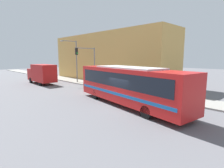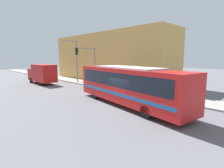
# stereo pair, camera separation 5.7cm
# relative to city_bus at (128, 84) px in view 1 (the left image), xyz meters

# --- Properties ---
(ground_plane) EXTENTS (120.00, 120.00, 0.00)m
(ground_plane) POSITION_rel_city_bus_xyz_m (-0.77, -0.09, -1.95)
(ground_plane) COLOR slate
(sidewalk) EXTENTS (3.26, 70.00, 0.15)m
(sidewalk) POSITION_rel_city_bus_xyz_m (5.36, 19.91, -1.88)
(sidewalk) COLOR gray
(sidewalk) RESTS_ON ground_plane
(building_facade) EXTENTS (6.00, 24.91, 8.22)m
(building_facade) POSITION_rel_city_bus_xyz_m (9.99, 13.37, 2.16)
(building_facade) COLOR tan
(building_facade) RESTS_ON ground_plane
(city_bus) EXTENTS (4.42, 12.35, 3.40)m
(city_bus) POSITION_rel_city_bus_xyz_m (0.00, 0.00, 0.00)
(city_bus) COLOR red
(city_bus) RESTS_ON ground_plane
(delivery_truck) EXTENTS (2.23, 6.51, 3.09)m
(delivery_truck) POSITION_rel_city_bus_xyz_m (-0.13, 17.81, -0.27)
(delivery_truck) COLOR #B21919
(delivery_truck) RESTS_ON ground_plane
(fire_hydrant) EXTENTS (0.21, 0.29, 0.72)m
(fire_hydrant) POSITION_rel_city_bus_xyz_m (4.33, 3.52, -1.44)
(fire_hydrant) COLOR red
(fire_hydrant) RESTS_ON sidewalk
(traffic_light_pole) EXTENTS (3.28, 0.35, 5.43)m
(traffic_light_pole) POSITION_rel_city_bus_xyz_m (3.37, 10.17, 1.92)
(traffic_light_pole) COLOR slate
(traffic_light_pole) RESTS_ON sidewalk
(parking_meter) EXTENTS (0.14, 0.14, 1.29)m
(parking_meter) POSITION_rel_city_bus_xyz_m (4.33, 7.28, -0.93)
(parking_meter) COLOR slate
(parking_meter) RESTS_ON sidewalk
(street_lamp) EXTENTS (2.92, 0.28, 6.69)m
(street_lamp) POSITION_rel_city_bus_xyz_m (4.15, 14.98, 2.25)
(street_lamp) COLOR slate
(street_lamp) RESTS_ON sidewalk
(pedestrian_near_corner) EXTENTS (0.34, 0.34, 1.57)m
(pedestrian_near_corner) POSITION_rel_city_bus_xyz_m (5.77, 12.36, -1.01)
(pedestrian_near_corner) COLOR #23283D
(pedestrian_near_corner) RESTS_ON sidewalk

